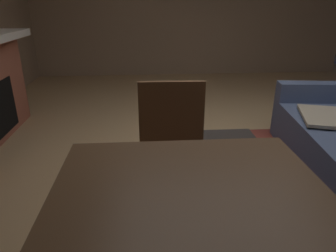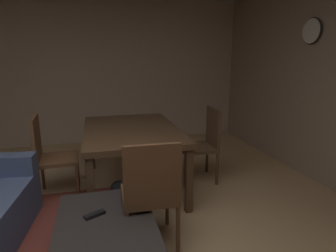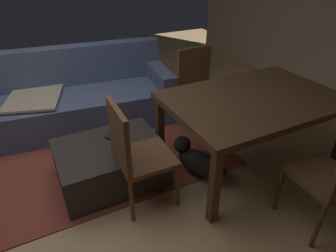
# 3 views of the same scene
# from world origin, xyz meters

# --- Properties ---
(floor) EXTENTS (9.38, 9.38, 0.00)m
(floor) POSITION_xyz_m (0.00, 0.00, 0.00)
(floor) COLOR tan
(wall_left) EXTENTS (0.12, 6.40, 2.58)m
(wall_left) POSITION_xyz_m (-3.91, 0.00, 1.29)
(wall_left) COLOR #9E846B
(wall_left) RESTS_ON ground
(area_rug) EXTENTS (2.60, 2.00, 0.01)m
(area_rug) POSITION_xyz_m (0.50, 0.31, 0.01)
(area_rug) COLOR brown
(area_rug) RESTS_ON ground
(ottoman_coffee_table) EXTENTS (0.93, 0.71, 0.38)m
(ottoman_coffee_table) POSITION_xyz_m (0.50, -0.28, 0.19)
(ottoman_coffee_table) COLOR #2D2826
(ottoman_coffee_table) RESTS_ON ground
(tv_remote) EXTENTS (0.12, 0.17, 0.02)m
(tv_remote) POSITION_xyz_m (0.56, -0.21, 0.39)
(tv_remote) COLOR black
(tv_remote) RESTS_ON ottoman_coffee_table
(dining_chair_west) EXTENTS (0.45, 0.45, 0.93)m
(dining_chair_west) POSITION_xyz_m (0.61, -0.64, 0.52)
(dining_chair_west) COLOR brown
(dining_chair_west) RESTS_ON ground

